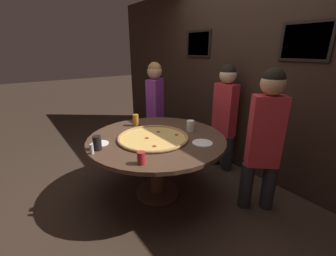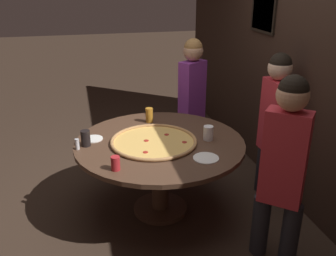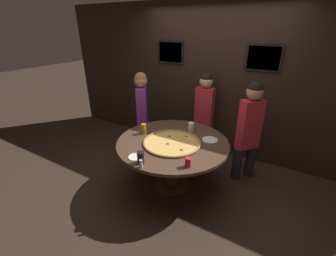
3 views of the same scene
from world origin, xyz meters
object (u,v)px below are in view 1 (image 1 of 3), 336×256
drink_cup_near_left (141,158)px  white_plate_beside_cup (202,143)px  drink_cup_by_shaker (190,126)px  diner_centre_back (155,104)px  giant_pizza (153,138)px  condiment_shaker (92,149)px  diner_side_right (265,135)px  drink_cup_front_edge (97,143)px  dining_table (157,148)px  drink_cup_centre_back (135,120)px  white_plate_right_side (100,144)px  diner_far_left (225,112)px

drink_cup_near_left → white_plate_beside_cup: drink_cup_near_left is taller
drink_cup_by_shaker → diner_centre_back: (-1.03, 0.16, 0.04)m
giant_pizza → condiment_shaker: condiment_shaker is taller
diner_side_right → drink_cup_near_left: bearing=22.9°
drink_cup_front_edge → diner_centre_back: diner_centre_back is taller
dining_table → drink_cup_near_left: bearing=-45.1°
drink_cup_centre_back → white_plate_beside_cup: drink_cup_centre_back is taller
drink_cup_near_left → condiment_shaker: size_ratio=1.17×
giant_pizza → diner_side_right: size_ratio=0.52×
drink_cup_near_left → diner_centre_back: (-1.40, 1.05, 0.05)m
drink_cup_centre_back → diner_side_right: (1.34, 0.75, 0.05)m
drink_cup_centre_back → giant_pizza: bearing=-6.2°
dining_table → drink_cup_front_edge: (-0.06, -0.65, 0.21)m
white_plate_right_side → condiment_shaker: condiment_shaker is taller
drink_cup_front_edge → white_plate_beside_cup: drink_cup_front_edge is taller
white_plate_beside_cup → diner_far_left: 0.94m
condiment_shaker → diner_side_right: (0.85, 1.48, 0.07)m
diner_far_left → white_plate_beside_cup: bearing=116.8°
dining_table → drink_cup_centre_back: (-0.49, -0.00, 0.21)m
condiment_shaker → drink_cup_by_shaker: bearing=86.6°
drink_cup_centre_back → white_plate_right_side: drink_cup_centre_back is taller
condiment_shaker → diner_side_right: diner_side_right is taller
drink_cup_near_left → diner_far_left: diner_far_left is taller
drink_cup_by_shaker → drink_cup_near_left: bearing=-67.1°
drink_cup_by_shaker → diner_centre_back: bearing=171.0°
drink_cup_by_shaker → diner_side_right: (0.78, 0.31, 0.06)m
drink_cup_centre_back → diner_centre_back: size_ratio=0.10×
drink_cup_centre_back → diner_centre_back: bearing=127.8°
diner_centre_back → condiment_shaker: bearing=-176.2°
white_plate_beside_cup → diner_centre_back: diner_centre_back is taller
drink_cup_front_edge → condiment_shaker: (0.06, -0.08, -0.02)m
diner_centre_back → diner_far_left: bearing=-93.2°
drink_cup_near_left → diner_far_left: 1.64m
drink_cup_near_left → drink_cup_centre_back: (-0.93, 0.44, 0.02)m
dining_table → drink_cup_centre_back: 0.53m
giant_pizza → drink_cup_centre_back: (-0.51, 0.06, 0.06)m
diner_centre_back → drink_cup_by_shaker: bearing=-131.0°
drink_cup_centre_back → diner_side_right: diner_side_right is taller
dining_table → diner_centre_back: diner_centre_back is taller
diner_far_left → drink_cup_front_edge: bearing=87.8°
drink_cup_centre_back → white_plate_right_side: (0.30, -0.58, -0.07)m
drink_cup_by_shaker → white_plate_right_side: size_ratio=0.72×
drink_cup_front_edge → white_plate_right_side: drink_cup_front_edge is taller
dining_table → drink_cup_centre_back: drink_cup_centre_back is taller
white_plate_right_side → condiment_shaker: bearing=-37.1°
diner_centre_back → giant_pizza: bearing=-156.1°
dining_table → drink_cup_front_edge: bearing=-95.1°
drink_cup_near_left → drink_cup_front_edge: drink_cup_front_edge is taller
giant_pizza → drink_cup_front_edge: (-0.08, -0.59, 0.06)m
drink_cup_centre_back → drink_cup_by_shaker: 0.71m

